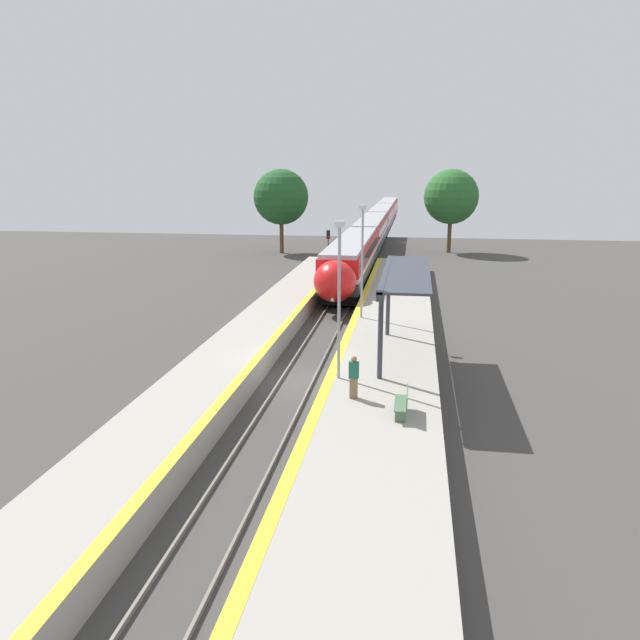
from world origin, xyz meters
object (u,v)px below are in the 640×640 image
object	(u,v)px
train	(376,225)
lamppost_near	(339,292)
railway_signal	(328,250)
person_waiting	(354,377)
lamppost_mid	(362,255)
platform_bench	(404,402)

from	to	relation	value
train	lamppost_near	size ratio (longest dim) A/B	13.72
railway_signal	person_waiting	bearing A→B (deg)	-80.33
train	lamppost_mid	size ratio (longest dim) A/B	13.72
train	person_waiting	bearing A→B (deg)	-87.14
railway_signal	lamppost_near	xyz separation A→B (m)	(4.27, -27.70, 1.98)
train	lamppost_mid	distance (m)	45.97
lamppost_near	railway_signal	bearing A→B (deg)	98.77
lamppost_near	train	bearing A→B (deg)	92.14
person_waiting	lamppost_mid	size ratio (longest dim) A/B	0.26
person_waiting	railway_signal	size ratio (longest dim) A/B	0.38
train	lamppost_near	xyz separation A→B (m)	(2.11, -56.28, 2.43)
person_waiting	lamppost_near	world-z (taller)	lamppost_near
person_waiting	lamppost_mid	bearing A→B (deg)	93.70
platform_bench	lamppost_near	xyz separation A→B (m)	(-2.64, 3.52, 3.03)
train	person_waiting	size ratio (longest dim) A/B	53.43
lamppost_near	lamppost_mid	world-z (taller)	same
train	railway_signal	size ratio (longest dim) A/B	20.32
lamppost_mid	train	bearing A→B (deg)	92.63
train	railway_signal	distance (m)	28.66
platform_bench	lamppost_mid	distance (m)	14.52
person_waiting	train	bearing A→B (deg)	92.86
platform_bench	railway_signal	bearing A→B (deg)	102.48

